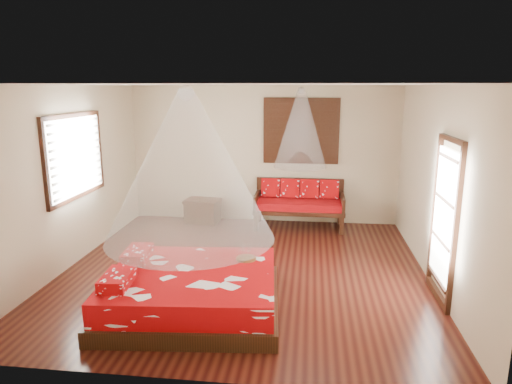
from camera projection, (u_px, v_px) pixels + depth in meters
The scene contains 10 objects.
room at pixel (244, 182), 6.74m from camera, with size 5.54×5.54×2.84m.
bed at pixel (191, 290), 5.78m from camera, with size 2.31×2.13×0.64m.
daybed at pixel (299, 201), 9.15m from camera, with size 1.78×0.79×0.94m.
storage_chest at pixel (203, 211), 9.51m from camera, with size 0.76×0.60×0.48m.
shutter_panel at pixel (301, 131), 9.17m from camera, with size 1.52×0.06×1.32m.
window_left at pixel (76, 156), 7.18m from camera, with size 0.10×1.74×1.34m.
glazed_door at pixel (444, 221), 5.92m from camera, with size 0.08×1.02×2.16m.
wine_tray at pixel (246, 255), 6.13m from camera, with size 0.27×0.27×0.22m.
mosquito_net_main at pixel (188, 166), 5.41m from camera, with size 2.06×2.06×1.80m, color white.
mosquito_net_daybed at pixel (301, 128), 8.69m from camera, with size 1.02×1.02×1.50m, color white.
Camera 1 is at (0.97, -6.53, 2.78)m, focal length 32.00 mm.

